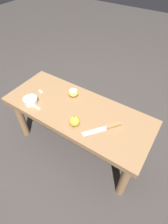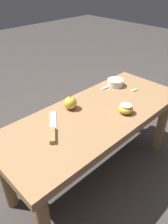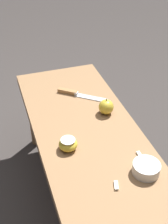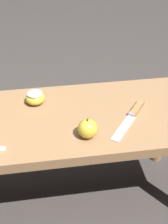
# 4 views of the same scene
# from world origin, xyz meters

# --- Properties ---
(ground_plane) EXTENTS (8.00, 8.00, 0.00)m
(ground_plane) POSITION_xyz_m (0.00, 0.00, 0.00)
(ground_plane) COLOR #383330
(wooden_bench) EXTENTS (1.07, 0.44, 0.45)m
(wooden_bench) POSITION_xyz_m (0.00, 0.00, 0.38)
(wooden_bench) COLOR olive
(wooden_bench) RESTS_ON ground_plane
(knife) EXTENTS (0.18, 0.22, 0.02)m
(knife) POSITION_xyz_m (-0.26, 0.03, 0.46)
(knife) COLOR #B7BABF
(knife) RESTS_ON wooden_bench
(apple_whole) EXTENTS (0.07, 0.07, 0.08)m
(apple_whole) POSITION_xyz_m (-0.07, 0.12, 0.48)
(apple_whole) COLOR gold
(apple_whole) RESTS_ON wooden_bench
(apple_cut) EXTENTS (0.08, 0.08, 0.05)m
(apple_cut) POSITION_xyz_m (0.11, -0.11, 0.47)
(apple_cut) COLOR gold
(apple_cut) RESTS_ON wooden_bench
(apple_slice_near_knife) EXTENTS (0.06, 0.02, 0.01)m
(apple_slice_near_knife) POSITION_xyz_m (0.24, 0.14, 0.45)
(apple_slice_near_knife) COLOR silver
(apple_slice_near_knife) RESTS_ON wooden_bench
(apple_slice_center) EXTENTS (0.04, 0.02, 0.01)m
(apple_slice_center) POSITION_xyz_m (0.34, 0.00, 0.45)
(apple_slice_center) COLOR silver
(apple_slice_center) RESTS_ON wooden_bench
(bowl) EXTENTS (0.10, 0.10, 0.04)m
(bowl) POSITION_xyz_m (0.31, 0.13, 0.47)
(bowl) COLOR silver
(bowl) RESTS_ON wooden_bench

